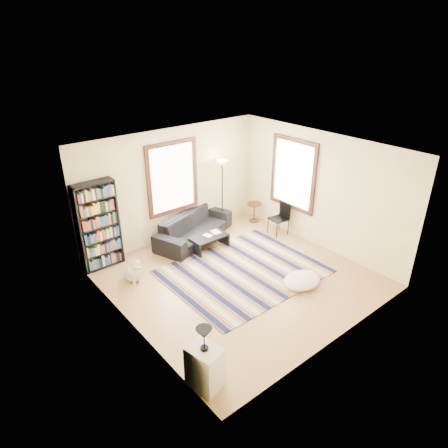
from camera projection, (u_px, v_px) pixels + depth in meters
floor at (239, 279)px, 8.65m from camera, size 5.00×5.00×0.10m
ceiling at (241, 148)px, 7.38m from camera, size 5.00×5.00×0.10m
wall_back at (171, 185)px, 9.79m from camera, size 5.00×0.10×2.80m
wall_front at (347, 273)px, 6.24m from camera, size 5.00×0.10×2.80m
wall_left at (124, 261)px, 6.56m from camera, size 0.10×5.00×2.80m
wall_right at (320, 190)px, 9.47m from camera, size 0.10×5.00×2.80m
window_back at (172, 178)px, 9.64m from camera, size 1.20×0.06×1.60m
window_right at (293, 174)px, 9.89m from camera, size 0.06×1.20×1.60m
rug at (243, 271)px, 8.83m from camera, size 3.26×2.61×0.02m
sofa at (194, 227)px, 10.07m from camera, size 1.59×2.45×0.67m
bookshelf at (98, 226)px, 8.64m from camera, size 0.90×0.30×2.00m
coffee_table at (209, 242)px, 9.68m from camera, size 0.95×0.60×0.36m
book_a at (206, 237)px, 9.54m from camera, size 0.24×0.20×0.02m
book_b at (213, 233)px, 9.71m from camera, size 0.21×0.27×0.02m
floor_cushion at (302, 280)px, 8.34m from camera, size 1.06×0.95×0.22m
floor_lamp at (222, 195)px, 10.45m from camera, size 0.33×0.33×1.86m
side_table at (254, 212)px, 11.06m from camera, size 0.45×0.45×0.54m
folding_chair at (279, 219)px, 10.29m from camera, size 0.46×0.45×0.86m
white_cabinet at (205, 367)px, 5.87m from camera, size 0.48×0.57×0.70m
table_lamp at (204, 339)px, 5.63m from camera, size 0.31×0.31×0.38m
dog at (132, 269)px, 8.41m from camera, size 0.42×0.58×0.57m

